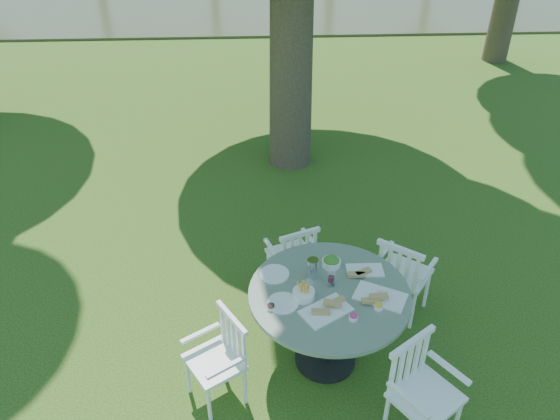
% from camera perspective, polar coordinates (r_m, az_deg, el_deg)
% --- Properties ---
extents(ground, '(140.00, 140.00, 0.00)m').
position_cam_1_polar(ground, '(5.98, 0.10, -7.85)').
color(ground, '#1C390B').
rests_on(ground, ground).
extents(table, '(1.38, 1.38, 0.84)m').
position_cam_1_polar(table, '(4.78, 5.11, -9.99)').
color(table, black).
rests_on(table, ground).
extents(chair_ne, '(0.63, 0.63, 0.92)m').
position_cam_1_polar(chair_ne, '(5.42, 12.51, -6.45)').
color(chair_ne, white).
rests_on(chair_ne, ground).
extents(chair_nw, '(0.55, 0.53, 0.85)m').
position_cam_1_polar(chair_nw, '(5.57, 1.57, -4.73)').
color(chair_nw, white).
rests_on(chair_nw, ground).
extents(chair_sw, '(0.57, 0.58, 0.86)m').
position_cam_1_polar(chair_sw, '(4.66, -5.99, -14.58)').
color(chair_sw, white).
rests_on(chair_sw, ground).
extents(chair_se, '(0.64, 0.63, 0.93)m').
position_cam_1_polar(chair_se, '(4.51, 14.18, -17.17)').
color(chair_se, white).
rests_on(chair_se, ground).
extents(tableware, '(1.24, 0.87, 0.20)m').
position_cam_1_polar(tableware, '(4.67, 4.61, -7.89)').
color(tableware, white).
rests_on(tableware, table).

